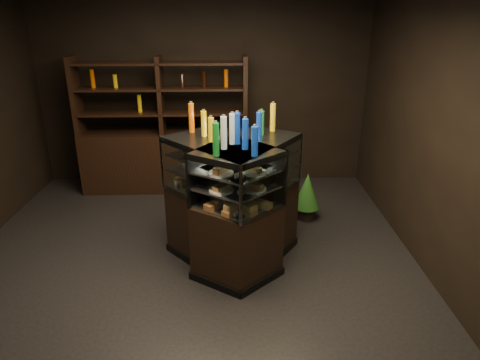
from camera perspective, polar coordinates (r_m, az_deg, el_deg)
ground at (r=4.86m, az=-6.61°, el=-10.65°), size 5.00×5.00×0.00m
room_shell at (r=4.16m, az=-7.78°, el=12.57°), size 5.02×5.02×3.01m
display_case at (r=4.59m, az=-0.71°, el=-5.85°), size 1.54×1.40×1.38m
food_display at (r=4.35m, az=-0.75°, el=1.12°), size 1.13×1.06×0.43m
bottles_top at (r=4.21m, az=-0.78°, el=6.86°), size 0.96×0.92×0.30m
potted_conifer at (r=5.62m, az=8.96°, el=-1.32°), size 0.34×0.34×0.72m
back_shelving at (r=6.53m, az=-10.01°, el=3.71°), size 2.47×0.49×2.00m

